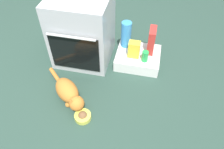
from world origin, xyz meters
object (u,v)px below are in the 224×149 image
Objects in this scene: oven at (82,30)px; soda_can at (145,56)px; food_bowl at (83,116)px; pantry_cabinet at (138,58)px; cereal_box at (152,40)px; snack_bag at (134,49)px; water_bottle at (126,34)px; cat at (69,93)px.

oven is 0.71m from soda_can.
oven is 0.91m from food_bowl.
pantry_cabinet is 1.69× the size of cereal_box.
food_bowl is 0.88m from snack_bag.
cereal_box is at bearing 33.23° from pantry_cabinet.
food_bowl is 0.54× the size of cereal_box.
oven reaches higher than water_bottle.
water_bottle is at bearing 139.03° from soda_can.
cereal_box is at bearing 61.24° from food_bowl.
cat is 1.02m from cereal_box.
cereal_box is (0.12, 0.08, 0.21)m from pantry_cabinet.
water_bottle is at bearing 105.37° from cat.
oven is 1.44× the size of cat.
food_bowl is at bearing -121.93° from soda_can.
oven reaches higher than pantry_cabinet.
snack_bag is at bearing -2.39° from oven.
water_bottle reaches higher than pantry_cabinet.
cereal_box is (0.69, 0.74, 0.16)m from cat.
cat is 1.71× the size of water_bottle.
cat is 1.83× the size of cereal_box.
soda_can is at bearing 84.30° from cat.
soda_can is at bearing -21.23° from snack_bag.
oven reaches higher than cat.
food_bowl is 0.27m from cat.
snack_bag is at bearing 158.77° from soda_can.
oven is 4.10× the size of snack_bag.
cereal_box is 0.21m from snack_bag.
oven reaches higher than food_bowl.
pantry_cabinet is 0.92m from food_bowl.
oven is 2.46× the size of water_bottle.
cereal_box is at bearing 90.23° from cat.
snack_bag is (0.11, -0.16, -0.06)m from water_bottle.
cat is 0.86m from soda_can.
snack_bag reaches higher than pantry_cabinet.
cereal_box is 1.56× the size of snack_bag.
cat is at bearing -130.31° from snack_bag.
oven is at bearing 105.58° from food_bowl.
snack_bag reaches higher than soda_can.
food_bowl is 1.25× the size of soda_can.
cereal_box is (0.50, 0.91, 0.24)m from food_bowl.
water_bottle is (0.45, 0.14, -0.09)m from oven.
pantry_cabinet is 1.58× the size of water_bottle.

